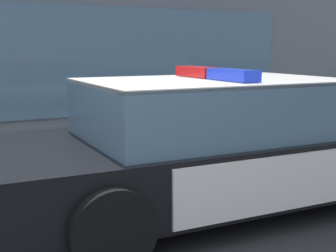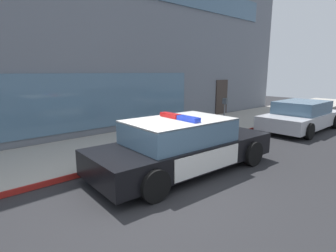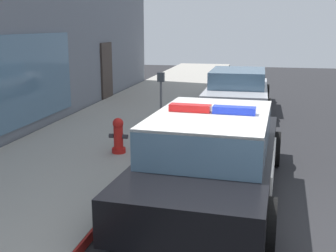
{
  "view_description": "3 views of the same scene",
  "coord_description": "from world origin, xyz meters",
  "px_view_note": "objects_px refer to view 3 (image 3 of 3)",
  "views": [
    {
      "loc": [
        -1.19,
        -3.37,
        1.69
      ],
      "look_at": [
        1.33,
        1.13,
        0.83
      ],
      "focal_mm": 50.03,
      "sensor_mm": 36.0,
      "label": 1
    },
    {
      "loc": [
        -3.06,
        -4.13,
        2.56
      ],
      "look_at": [
        2.08,
        1.59,
        0.99
      ],
      "focal_mm": 28.62,
      "sensor_mm": 36.0,
      "label": 2
    },
    {
      "loc": [
        -4.83,
        -0.08,
        2.7
      ],
      "look_at": [
        1.55,
        1.31,
        1.14
      ],
      "focal_mm": 45.47,
      "sensor_mm": 36.0,
      "label": 3
    }
  ],
  "objects_px": {
    "police_cruiser": "(212,154)",
    "fire_hydrant": "(118,136)",
    "parking_meter": "(161,88)",
    "car_down_street": "(237,90)"
  },
  "relations": [
    {
      "from": "police_cruiser",
      "to": "fire_hydrant",
      "type": "height_order",
      "value": "police_cruiser"
    },
    {
      "from": "police_cruiser",
      "to": "parking_meter",
      "type": "bearing_deg",
      "value": 26.29
    },
    {
      "from": "police_cruiser",
      "to": "car_down_street",
      "type": "bearing_deg",
      "value": 3.04
    },
    {
      "from": "police_cruiser",
      "to": "parking_meter",
      "type": "distance_m",
      "value": 4.69
    },
    {
      "from": "parking_meter",
      "to": "police_cruiser",
      "type": "bearing_deg",
      "value": -156.62
    },
    {
      "from": "car_down_street",
      "to": "parking_meter",
      "type": "height_order",
      "value": "parking_meter"
    },
    {
      "from": "car_down_street",
      "to": "parking_meter",
      "type": "xyz_separation_m",
      "value": [
        -3.14,
        1.84,
        0.45
      ]
    },
    {
      "from": "fire_hydrant",
      "to": "police_cruiser",
      "type": "bearing_deg",
      "value": -124.08
    },
    {
      "from": "police_cruiser",
      "to": "parking_meter",
      "type": "relative_size",
      "value": 3.85
    },
    {
      "from": "police_cruiser",
      "to": "fire_hydrant",
      "type": "distance_m",
      "value": 2.5
    }
  ]
}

